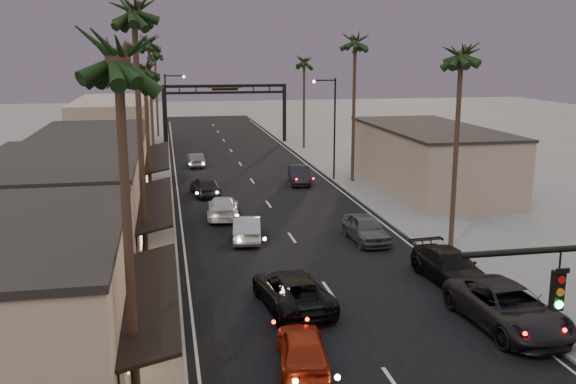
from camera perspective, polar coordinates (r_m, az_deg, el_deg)
name	(u,v)px	position (r m, az deg, el deg)	size (l,w,h in m)	color
ground	(262,196)	(51.02, -2.28, -0.33)	(200.00, 200.00, 0.00)	slate
road	(254,183)	(55.86, -3.06, 0.78)	(14.00, 120.00, 0.02)	black
sidewalk_left	(144,172)	(62.25, -12.66, 1.76)	(5.00, 92.00, 0.12)	slate
sidewalk_right	(338,165)	(64.48, 4.47, 2.38)	(5.00, 92.00, 0.12)	slate
storefront_near	(1,315)	(23.51, -24.18, -9.91)	(8.00, 12.00, 5.50)	#BBA98E
storefront_mid	(63,212)	(36.64, -19.36, -1.71)	(8.00, 14.00, 5.50)	gray
storefront_far	(94,166)	(52.24, -16.90, 2.24)	(8.00, 16.00, 5.00)	#BBA98E
storefront_dist	(114,126)	(74.87, -15.20, 5.66)	(8.00, 20.00, 6.00)	gray
building_right	(429,159)	(54.38, 12.45, 2.86)	(8.00, 18.00, 5.00)	gray
arch	(225,99)	(79.76, -5.62, 8.25)	(15.20, 0.40, 7.27)	black
streetlight_right	(332,121)	(56.39, 3.90, 6.36)	(2.13, 0.30, 9.00)	black
streetlight_left	(169,110)	(67.47, -10.54, 7.17)	(2.13, 0.30, 9.00)	black
palm_la	(117,44)	(18.24, -14.96, 12.63)	(3.20, 3.20, 13.20)	#38281C
palm_lb	(133,3)	(31.30, -13.58, 16.00)	(3.20, 3.20, 15.20)	#38281C
palm_lc	(144,63)	(45.23, -12.65, 11.13)	(3.20, 3.20, 12.20)	#38281C
palm_ld	(148,39)	(64.23, -12.30, 13.18)	(3.20, 3.20, 14.20)	#38281C
palm_ra	(462,47)	(36.88, 15.20, 12.30)	(3.20, 3.20, 13.20)	#38281C
palm_rb	(355,37)	(55.58, 6.00, 13.55)	(3.20, 3.20, 14.20)	#38281C
palm_rc	(304,58)	(74.95, 1.45, 11.81)	(3.20, 3.20, 12.20)	#38281C
palm_far	(155,50)	(87.21, -11.78, 12.29)	(3.20, 3.20, 13.20)	#38281C
oncoming_red	(302,348)	(23.90, 1.29, -13.68)	(1.74, 4.33, 1.48)	maroon
oncoming_pickup	(292,290)	(28.94, 0.38, -8.75)	(2.65, 5.74, 1.59)	black
oncoming_silver	(247,228)	(39.00, -3.69, -3.21)	(1.61, 4.62, 1.52)	#A5A5AA
oncoming_white	(223,207)	(44.32, -5.80, -1.36)	(2.08, 5.11, 1.48)	silver
oncoming_dgrey	(205,186)	(51.37, -7.39, 0.56)	(1.86, 4.63, 1.58)	black
oncoming_grey_far	(196,160)	(64.42, -8.21, 2.84)	(1.42, 4.08, 1.34)	#515055
curbside_near	(508,307)	(28.40, 18.94, -9.67)	(2.96, 6.42, 1.78)	black
curbside_black	(450,267)	(32.99, 14.21, -6.45)	(2.22, 5.47, 1.59)	black
curbside_grey	(366,228)	(38.98, 6.94, -3.22)	(1.90, 4.73, 1.61)	#47474C
curbside_far	(299,175)	(55.46, 1.00, 1.53)	(1.65, 4.73, 1.56)	black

